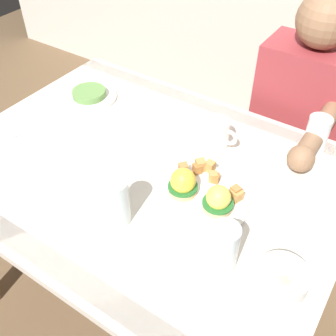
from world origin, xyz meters
name	(u,v)px	position (x,y,z in m)	size (l,w,h in m)	color
ground_plane	(151,294)	(0.00, 0.00, 0.00)	(6.00, 6.00, 0.00)	brown
dining_table	(146,191)	(0.00, 0.00, 0.63)	(1.20, 0.90, 0.74)	silver
eggs_benedict_plate	(201,194)	(0.21, -0.02, 0.77)	(0.27, 0.27, 0.09)	white
fruit_bowl	(283,279)	(0.50, -0.16, 0.77)	(0.12, 0.12, 0.06)	white
coffee_mug	(217,133)	(0.13, 0.21, 0.79)	(0.11, 0.08, 0.09)	white
fork	(12,138)	(-0.45, -0.13, 0.74)	(0.05, 0.16, 0.00)	silver
water_glass_near	(223,250)	(0.36, -0.18, 0.80)	(0.07, 0.07, 0.13)	silver
water_glass_far	(117,203)	(0.06, -0.20, 0.80)	(0.07, 0.07, 0.14)	silver
water_glass_extra	(316,137)	(0.40, 0.36, 0.80)	(0.07, 0.07, 0.13)	silver
side_plate	(90,96)	(-0.40, 0.19, 0.75)	(0.20, 0.20, 0.04)	white
diner_person	(297,124)	(0.28, 0.60, 0.65)	(0.34, 0.54, 1.14)	#33333D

